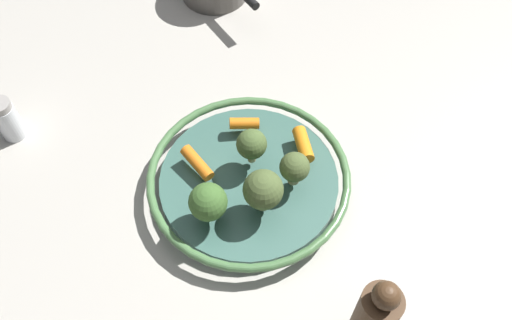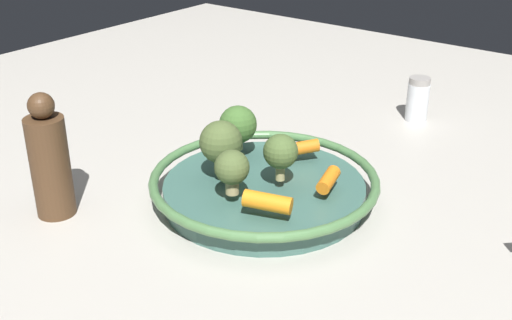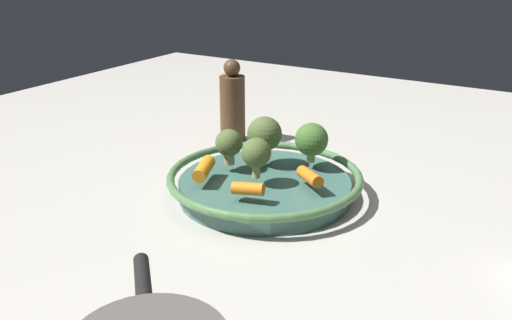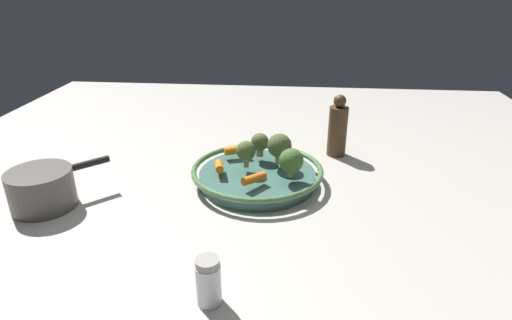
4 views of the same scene
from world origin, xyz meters
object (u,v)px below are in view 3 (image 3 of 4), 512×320
at_px(serving_bowl, 265,183).
at_px(broccoli_floret_edge, 265,135).
at_px(broccoli_floret_mid, 312,140).
at_px(broccoli_floret_large, 259,154).
at_px(broccoli_floret_small, 230,143).
at_px(baby_carrot_center, 204,169).
at_px(pepper_mill, 232,105).
at_px(baby_carrot_left, 248,189).
at_px(baby_carrot_back, 309,177).

distance_m(serving_bowl, broccoli_floret_edge, 0.09).
bearing_deg(broccoli_floret_mid, broccoli_floret_large, -109.81).
height_order(serving_bowl, broccoli_floret_small, broccoli_floret_small).
height_order(baby_carrot_center, pepper_mill, pepper_mill).
bearing_deg(serving_bowl, baby_carrot_center, -140.87).
height_order(baby_carrot_center, broccoli_floret_mid, broccoli_floret_mid).
xyz_separation_m(baby_carrot_left, broccoli_floret_edge, (-0.05, 0.14, 0.03)).
height_order(broccoli_floret_large, pepper_mill, pepper_mill).
bearing_deg(serving_bowl, broccoli_floret_small, 176.26).
relative_size(serving_bowl, broccoli_floret_large, 4.86).
relative_size(baby_carrot_center, pepper_mill, 0.35).
xyz_separation_m(baby_carrot_back, pepper_mill, (-0.27, 0.20, 0.02)).
bearing_deg(serving_bowl, broccoli_floret_large, -81.07).
bearing_deg(baby_carrot_back, serving_bowl, 178.85).
height_order(baby_carrot_left, baby_carrot_back, baby_carrot_back).
bearing_deg(pepper_mill, baby_carrot_back, -36.49).
relative_size(baby_carrot_back, broccoli_floret_large, 0.97).
xyz_separation_m(baby_carrot_center, broccoli_floret_mid, (0.12, 0.14, 0.03)).
distance_m(baby_carrot_back, broccoli_floret_edge, 0.13).
bearing_deg(baby_carrot_back, broccoli_floret_large, -161.72).
bearing_deg(baby_carrot_left, broccoli_floret_edge, 111.19).
bearing_deg(broccoli_floret_mid, broccoli_floret_edge, -157.95).
bearing_deg(serving_bowl, broccoli_floret_edge, 121.10).
bearing_deg(serving_bowl, broccoli_floret_mid, 61.98).
relative_size(broccoli_floret_edge, broccoli_floret_large, 1.14).
height_order(broccoli_floret_small, pepper_mill, pepper_mill).
xyz_separation_m(baby_carrot_left, broccoli_floret_small, (-0.09, 0.09, 0.03)).
bearing_deg(broccoli_floret_edge, baby_carrot_center, -111.92).
relative_size(baby_carrot_left, broccoli_floret_small, 0.79).
bearing_deg(baby_carrot_center, pepper_mill, 114.47).
bearing_deg(broccoli_floret_large, baby_carrot_left, -72.79).
bearing_deg(serving_bowl, baby_carrot_left, -75.25).
distance_m(baby_carrot_center, broccoli_floret_large, 0.09).
height_order(serving_bowl, pepper_mill, pepper_mill).
bearing_deg(broccoli_floret_large, broccoli_floret_mid, 70.19).
xyz_separation_m(serving_bowl, baby_carrot_center, (-0.07, -0.06, 0.03)).
height_order(baby_carrot_back, pepper_mill, pepper_mill).
xyz_separation_m(baby_carrot_center, broccoli_floret_edge, (0.04, 0.11, 0.03)).
height_order(serving_bowl, broccoli_floret_edge, broccoli_floret_edge).
xyz_separation_m(broccoli_floret_mid, pepper_mill, (-0.24, 0.12, -0.00)).
bearing_deg(broccoli_floret_small, baby_carrot_left, -45.11).
bearing_deg(broccoli_floret_large, broccoli_floret_edge, 114.19).
relative_size(baby_carrot_back, pepper_mill, 0.37).
distance_m(baby_carrot_left, baby_carrot_center, 0.10).
relative_size(baby_carrot_left, broccoli_floret_large, 0.73).
distance_m(baby_carrot_back, broccoli_floret_mid, 0.09).
bearing_deg(baby_carrot_center, broccoli_floret_large, 23.59).
bearing_deg(baby_carrot_back, baby_carrot_left, -123.44).
bearing_deg(broccoli_floret_mid, broccoli_floret_small, -145.82).
relative_size(serving_bowl, baby_carrot_center, 5.26).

